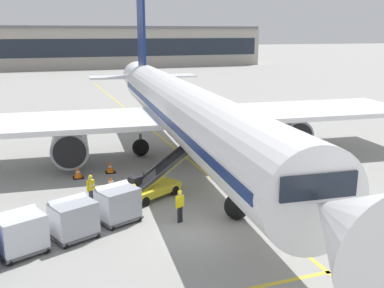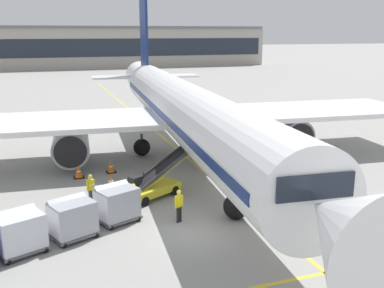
# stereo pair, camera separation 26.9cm
# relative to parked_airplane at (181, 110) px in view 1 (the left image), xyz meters

# --- Properties ---
(ground_plane) EXTENTS (600.00, 600.00, 0.00)m
(ground_plane) POSITION_rel_parked_airplane_xyz_m (-3.60, -12.99, -3.70)
(ground_plane) COLOR gray
(parked_airplane) EXTENTS (38.12, 48.61, 15.96)m
(parked_airplane) POSITION_rel_parked_airplane_xyz_m (0.00, 0.00, 0.00)
(parked_airplane) COLOR white
(parked_airplane) RESTS_ON ground
(belt_loader) EXTENTS (5.35, 3.71, 2.73)m
(belt_loader) POSITION_rel_parked_airplane_xyz_m (-4.18, -7.65, -2.87)
(belt_loader) COLOR gold
(belt_loader) RESTS_ON ground
(baggage_cart_lead) EXTENTS (2.82, 2.24, 1.91)m
(baggage_cart_lead) POSITION_rel_parked_airplane_xyz_m (-6.89, -10.52, -2.70)
(baggage_cart_lead) COLOR #515156
(baggage_cart_lead) RESTS_ON ground
(baggage_cart_second) EXTENTS (2.82, 2.24, 1.91)m
(baggage_cart_second) POSITION_rel_parked_airplane_xyz_m (-9.16, -11.70, -2.70)
(baggage_cart_second) COLOR #515156
(baggage_cart_second) RESTS_ON ground
(baggage_cart_third) EXTENTS (2.82, 2.24, 1.91)m
(baggage_cart_third) POSITION_rel_parked_airplane_xyz_m (-11.45, -12.47, -2.70)
(baggage_cart_third) COLOR #515156
(baggage_cart_third) RESTS_ON ground
(ground_crew_by_loader) EXTENTS (0.55, 0.33, 1.74)m
(ground_crew_by_loader) POSITION_rel_parked_airplane_xyz_m (-5.90, -10.01, -2.70)
(ground_crew_by_loader) COLOR #333847
(ground_crew_by_loader) RESTS_ON ground
(ground_crew_by_carts) EXTENTS (0.50, 0.40, 1.74)m
(ground_crew_by_carts) POSITION_rel_parked_airplane_xyz_m (-3.92, -11.67, -2.70)
(ground_crew_by_carts) COLOR black
(ground_crew_by_carts) RESTS_ON ground
(ground_crew_marshaller) EXTENTS (0.48, 0.42, 1.74)m
(ground_crew_marshaller) POSITION_rel_parked_airplane_xyz_m (-7.87, -7.74, -2.70)
(ground_crew_marshaller) COLOR #333847
(ground_crew_marshaller) RESTS_ON ground
(ground_crew_wingwalker) EXTENTS (0.29, 0.57, 1.74)m
(ground_crew_wingwalker) POSITION_rel_parked_airplane_xyz_m (-6.61, -10.16, -2.70)
(ground_crew_wingwalker) COLOR #333847
(ground_crew_wingwalker) RESTS_ON ground
(safety_cone_engine_keepout) EXTENTS (0.69, 0.69, 0.78)m
(safety_cone_engine_keepout) POSITION_rel_parked_airplane_xyz_m (-8.14, -2.73, -3.32)
(safety_cone_engine_keepout) COLOR black
(safety_cone_engine_keepout) RESTS_ON ground
(safety_cone_wingtip) EXTENTS (0.67, 0.67, 0.76)m
(safety_cone_wingtip) POSITION_rel_parked_airplane_xyz_m (-5.93, -2.26, -3.33)
(safety_cone_wingtip) COLOR black
(safety_cone_wingtip) RESTS_ON ground
(safety_cone_nose_mark) EXTENTS (0.70, 0.70, 0.78)m
(safety_cone_nose_mark) POSITION_rel_parked_airplane_xyz_m (-6.41, -5.50, -3.32)
(safety_cone_nose_mark) COLOR black
(safety_cone_nose_mark) RESTS_ON ground
(apron_guidance_line_lead_in) EXTENTS (0.20, 110.00, 0.01)m
(apron_guidance_line_lead_in) POSITION_rel_parked_airplane_xyz_m (0.22, -0.87, -3.69)
(apron_guidance_line_lead_in) COLOR yellow
(apron_guidance_line_lead_in) RESTS_ON ground
(apron_guidance_line_stop_bar) EXTENTS (12.00, 0.20, 0.01)m
(apron_guidance_line_stop_bar) POSITION_rel_parked_airplane_xyz_m (-0.07, -18.29, -3.69)
(apron_guidance_line_stop_bar) COLOR yellow
(apron_guidance_line_stop_bar) RESTS_ON ground
(terminal_building) EXTENTS (91.07, 17.14, 11.06)m
(terminal_building) POSITION_rel_parked_airplane_xyz_m (7.53, 96.60, 1.78)
(terminal_building) COLOR #A8A399
(terminal_building) RESTS_ON ground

